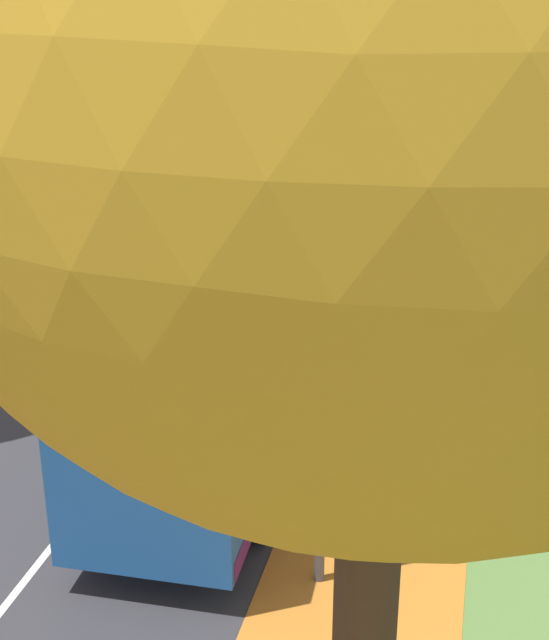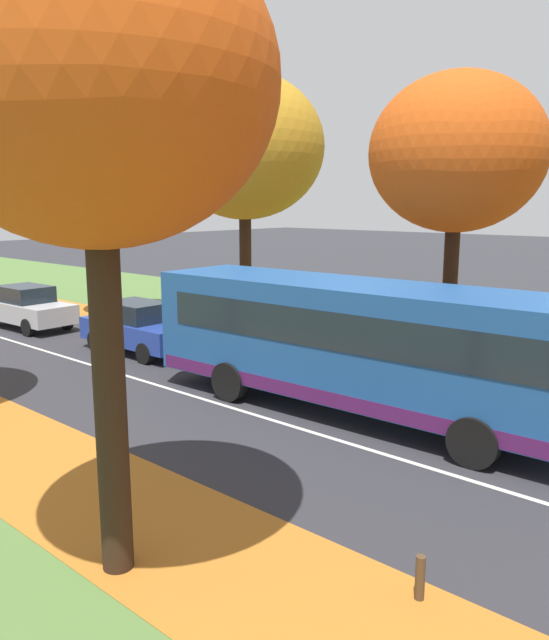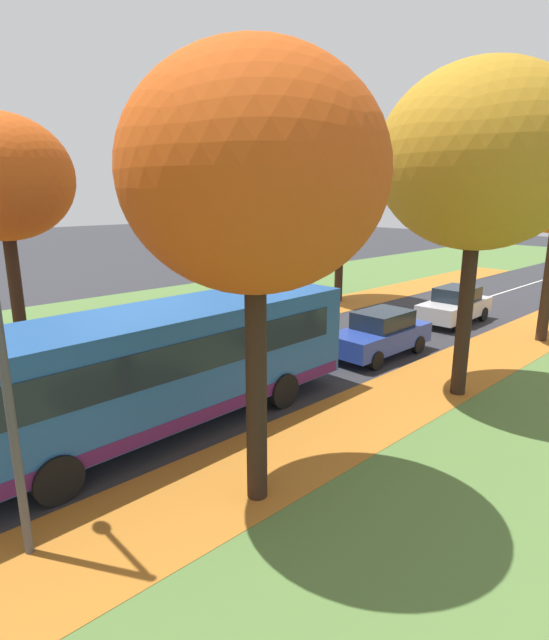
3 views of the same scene
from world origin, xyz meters
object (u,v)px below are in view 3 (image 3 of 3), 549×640
object	(u,v)px
tree_right_mid	(480,159)
bus	(165,362)
tree_left_far	(342,173)
tree_left_mid	(231,198)
car_blue_lead	(380,334)
car_silver_following	(455,305)
tree_left_near	(2,179)
tree_right_near	(254,175)

from	to	relation	value
tree_right_mid	bus	bearing A→B (deg)	-118.22
tree_left_far	tree_right_mid	size ratio (longest dim) A/B	1.01
tree_left_mid	car_blue_lead	xyz separation A→B (m)	(7.51, 0.67, -4.64)
tree_left_mid	tree_right_mid	xyz separation A→B (m)	(11.13, -0.60, 1.07)
tree_left_mid	tree_right_mid	world-z (taller)	tree_right_mid
bus	car_silver_following	xyz separation A→B (m)	(-0.15, 14.90, -0.89)
car_blue_lead	tree_left_far	bearing A→B (deg)	138.43
tree_left_mid	bus	bearing A→B (deg)	-47.51
tree_left_mid	tree_left_near	bearing A→B (deg)	-89.91
tree_right_near	car_silver_following	distance (m)	16.53
tree_right_near	tree_left_far	bearing A→B (deg)	124.77
tree_right_mid	car_blue_lead	world-z (taller)	tree_right_mid
tree_left_far	car_silver_following	bearing A→B (deg)	0.23
tree_right_near	tree_right_mid	xyz separation A→B (m)	(0.19, 7.61, 0.59)
tree_left_mid	tree_left_far	xyz separation A→B (m)	(0.38, 6.99, 1.24)
tree_left_near	car_silver_following	size ratio (longest dim) A/B	1.89
tree_right_near	car_silver_following	bearing A→B (deg)	104.25
car_blue_lead	tree_right_mid	bearing A→B (deg)	-19.41
tree_right_near	bus	bearing A→B (deg)	174.92
tree_right_near	car_blue_lead	bearing A→B (deg)	111.11
tree_left_near	car_blue_lead	bearing A→B (deg)	52.12
tree_left_mid	car_silver_following	size ratio (longest dim) A/B	1.75
tree_left_mid	car_silver_following	world-z (taller)	tree_left_mid
tree_left_far	tree_right_near	distance (m)	18.52
tree_left_far	tree_left_near	bearing A→B (deg)	-91.33
tree_right_near	car_blue_lead	size ratio (longest dim) A/B	1.89
tree_left_mid	car_silver_following	xyz separation A→B (m)	(7.07, 7.02, -4.64)
tree_left_near	tree_left_mid	size ratio (longest dim) A/B	1.08
tree_left_mid	bus	xyz separation A→B (m)	(7.22, -7.88, -3.75)
car_silver_following	bus	bearing A→B (deg)	-89.42
tree_left_mid	tree_right_near	size ratio (longest dim) A/B	0.94
car_blue_lead	car_silver_following	size ratio (longest dim) A/B	0.99
tree_left_mid	car_blue_lead	world-z (taller)	tree_left_mid
bus	car_silver_following	bearing A→B (deg)	90.58
tree_right_near	car_blue_lead	world-z (taller)	tree_right_near
bus	tree_right_near	bearing A→B (deg)	-5.08
tree_left_far	tree_right_near	size ratio (longest dim) A/B	1.13
tree_left_far	bus	size ratio (longest dim) A/B	0.86
car_blue_lead	car_silver_following	xyz separation A→B (m)	(-0.44, 6.34, 0.00)
tree_left_far	car_blue_lead	distance (m)	11.19
tree_left_far	bus	bearing A→B (deg)	-65.31
tree_left_near	car_silver_following	xyz separation A→B (m)	(7.06, 15.98, -5.27)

